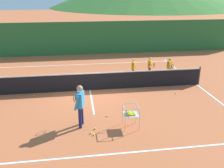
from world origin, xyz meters
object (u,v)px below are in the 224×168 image
student_1 (150,65)px  tennis_ball_3 (95,128)px  tennis_net (90,81)px  instructor (80,102)px  tennis_ball_0 (94,135)px  tennis_ball_5 (176,93)px  tennis_ball_1 (34,95)px  tennis_ball_2 (107,116)px  student_0 (133,67)px  ball_cart (130,113)px  student_2 (170,66)px  tennis_ball_4 (91,133)px

student_1 → tennis_ball_3: 7.11m
tennis_net → student_1: 4.24m
instructor → tennis_ball_3: bearing=-34.0°
tennis_ball_0 → tennis_ball_5: bearing=36.8°
instructor → tennis_ball_1: instructor is taller
tennis_ball_2 → student_1: bearing=56.4°
student_1 → tennis_ball_5: 3.10m
student_0 → ball_cart: bearing=-103.9°
student_2 → tennis_ball_1: 8.02m
tennis_net → tennis_ball_0: (-0.15, -4.54, -0.47)m
tennis_ball_2 → student_2: bearing=45.9°
student_2 → tennis_ball_4: bearing=-131.7°
tennis_ball_3 → tennis_ball_5: size_ratio=1.00×
tennis_ball_2 → tennis_ball_5: bearing=27.3°
tennis_net → ball_cart: (1.31, -4.12, 0.09)m
student_2 → tennis_ball_5: size_ratio=17.95×
tennis_net → tennis_ball_2: size_ratio=182.53×
tennis_ball_1 → student_0: bearing=19.3°
tennis_ball_0 → tennis_ball_4: (-0.10, 0.13, 0.00)m
tennis_ball_3 → tennis_ball_4: size_ratio=1.00×
student_0 → tennis_ball_1: bearing=-160.7°
tennis_ball_1 → tennis_ball_0: bearing=-56.7°
student_2 → tennis_ball_3: (-4.99, -5.50, -0.70)m
tennis_ball_0 → tennis_ball_2: bearing=64.1°
tennis_ball_0 → tennis_ball_2: 1.57m
student_2 → tennis_ball_3: bearing=-132.2°
student_0 → ball_cart: student_0 is taller
student_1 → student_2: (1.09, -0.42, 0.01)m
tennis_ball_1 → tennis_ball_4: 4.79m
ball_cart → student_2: bearing=56.8°
student_2 → tennis_ball_2: 6.34m
instructor → tennis_ball_3: size_ratio=25.11×
instructor → student_2: instructor is taller
tennis_ball_0 → tennis_ball_2: (0.68, 1.41, 0.00)m
student_2 → instructor: bearing=-136.9°
instructor → tennis_ball_5: 5.68m
tennis_ball_0 → tennis_ball_5: size_ratio=1.00×
ball_cart → tennis_ball_5: ball_cart is taller
student_2 → tennis_ball_0: size_ratio=17.95×
student_2 → ball_cart: student_2 is taller
tennis_ball_1 → tennis_ball_4: (2.62, -4.01, 0.00)m
tennis_ball_1 → tennis_ball_3: bearing=-52.9°
instructor → tennis_ball_0: 1.34m
student_0 → tennis_ball_0: size_ratio=18.17×
instructor → ball_cart: 1.98m
tennis_ball_0 → tennis_ball_1: size_ratio=1.00×
student_0 → tennis_ball_5: size_ratio=18.17×
instructor → tennis_ball_4: (0.34, -0.66, -0.99)m
instructor → ball_cart: (1.90, -0.37, -0.44)m
tennis_ball_1 → tennis_ball_2: size_ratio=1.00×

